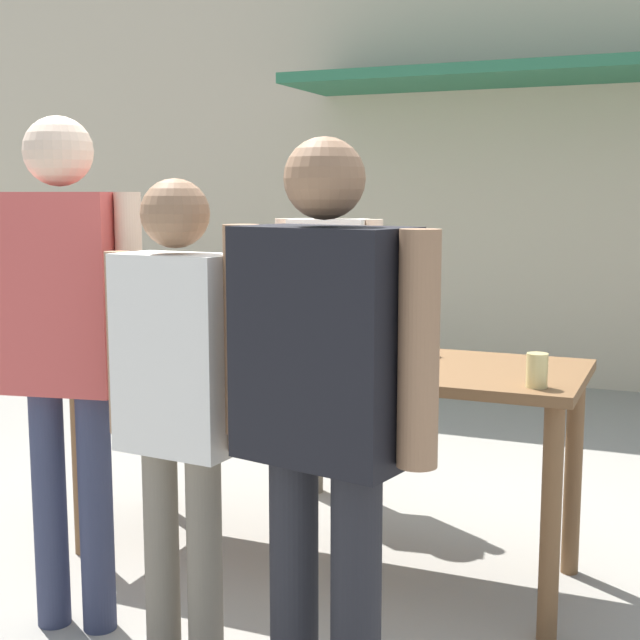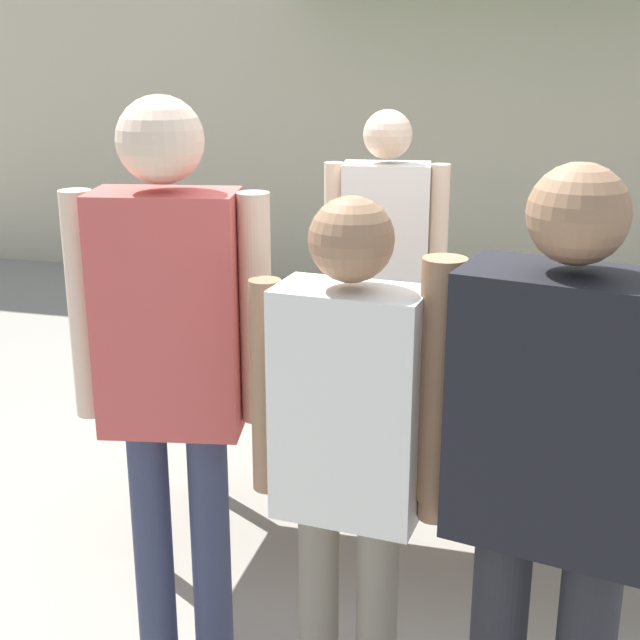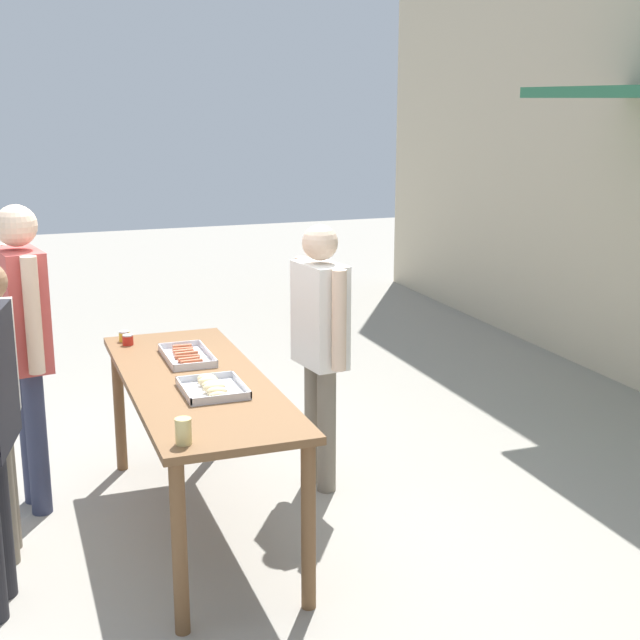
% 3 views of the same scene
% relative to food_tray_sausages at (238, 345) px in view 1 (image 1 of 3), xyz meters
% --- Properties ---
extents(ground_plane, '(24.00, 24.00, 0.00)m').
position_rel_food_tray_sausages_xyz_m(ground_plane, '(0.40, -0.03, -0.89)').
color(ground_plane, gray).
extents(building_facade_back, '(12.00, 1.11, 4.50)m').
position_rel_food_tray_sausages_xyz_m(building_facade_back, '(0.40, 3.94, 1.36)').
color(building_facade_back, beige).
rests_on(building_facade_back, ground).
extents(serving_table, '(2.09, 0.74, 0.88)m').
position_rel_food_tray_sausages_xyz_m(serving_table, '(0.40, -0.03, -0.13)').
color(serving_table, brown).
rests_on(serving_table, ground).
extents(food_tray_sausages, '(0.48, 0.26, 0.04)m').
position_rel_food_tray_sausages_xyz_m(food_tray_sausages, '(0.00, 0.00, 0.00)').
color(food_tray_sausages, silver).
rests_on(food_tray_sausages, serving_table).
extents(food_tray_buns, '(0.38, 0.31, 0.06)m').
position_rel_food_tray_sausages_xyz_m(food_tray_buns, '(0.64, 0.00, 0.01)').
color(food_tray_buns, silver).
rests_on(food_tray_buns, serving_table).
extents(condiment_jar_mustard, '(0.07, 0.07, 0.06)m').
position_rel_food_tray_sausages_xyz_m(condiment_jar_mustard, '(-0.52, -0.29, 0.02)').
color(condiment_jar_mustard, gold).
rests_on(condiment_jar_mustard, serving_table).
extents(condiment_jar_ketchup, '(0.07, 0.07, 0.06)m').
position_rel_food_tray_sausages_xyz_m(condiment_jar_ketchup, '(-0.42, -0.28, 0.02)').
color(condiment_jar_ketchup, '#B22319').
rests_on(condiment_jar_ketchup, serving_table).
extents(beer_cup, '(0.07, 0.07, 0.12)m').
position_rel_food_tray_sausages_xyz_m(beer_cup, '(1.30, -0.28, 0.05)').
color(beer_cup, '#DBC67A').
rests_on(beer_cup, serving_table).
extents(person_server_behind_table, '(0.55, 0.26, 1.64)m').
position_rel_food_tray_sausages_xyz_m(person_server_behind_table, '(0.09, 0.79, 0.09)').
color(person_server_behind_table, '#756B5B').
rests_on(person_server_behind_table, ground).
extents(person_customer_holding_hotdog, '(0.56, 0.28, 1.79)m').
position_rel_food_tray_sausages_xyz_m(person_customer_holding_hotdog, '(-0.19, -0.88, 0.19)').
color(person_customer_holding_hotdog, '#333851').
rests_on(person_customer_holding_hotdog, ground).
extents(person_customer_with_cup, '(0.67, 0.35, 1.69)m').
position_rel_food_tray_sausages_xyz_m(person_customer_with_cup, '(0.86, -1.12, 0.10)').
color(person_customer_with_cup, '#232328').
rests_on(person_customer_with_cup, ground).
extents(person_customer_waiting_in_line, '(0.53, 0.23, 1.58)m').
position_rel_food_tray_sausages_xyz_m(person_customer_waiting_in_line, '(0.36, -1.05, 0.06)').
color(person_customer_waiting_in_line, '#756B5B').
rests_on(person_customer_waiting_in_line, ground).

